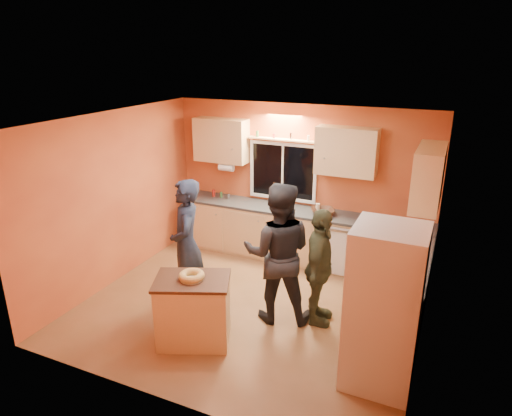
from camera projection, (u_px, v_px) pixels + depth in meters
The scene contains 14 objects.
ground at pixel (251, 306), 6.43m from camera, with size 4.50×4.50×0.00m, color brown.
room_shell at pixel (271, 190), 6.20m from camera, with size 4.54×4.04×2.61m.
back_counter at pixel (293, 234), 7.74m from camera, with size 4.23×0.62×0.90m.
right_counter at pixel (402, 290), 5.96m from camera, with size 0.62×1.84×0.90m.
refrigerator at pixel (384, 308), 4.71m from camera, with size 0.72×0.70×1.80m, color silver.
island at pixel (194, 310), 5.54m from camera, with size 1.05×0.90×0.86m.
bundt_pastry at pixel (192, 276), 5.38m from camera, with size 0.31×0.31×0.09m, color tan.
person_left at pixel (187, 244), 6.22m from camera, with size 0.66×0.44×1.82m, color black.
person_center at pixel (278, 253), 5.87m from camera, with size 0.92×0.72×1.89m, color black.
person_right at pixel (319, 268), 5.83m from camera, with size 0.92×0.38×1.58m, color #303723.
mixing_bowl at pixel (323, 212), 7.35m from camera, with size 0.38×0.38×0.09m, color #322010.
utensil_crock at pixel (275, 202), 7.71m from camera, with size 0.14×0.14×0.17m, color beige.
potted_plant at pixel (403, 267), 5.28m from camera, with size 0.26×0.23×0.29m, color gray.
red_box at pixel (410, 255), 5.84m from camera, with size 0.16×0.12×0.07m, color #AD231A.
Camera 1 is at (2.36, -5.08, 3.45)m, focal length 32.00 mm.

